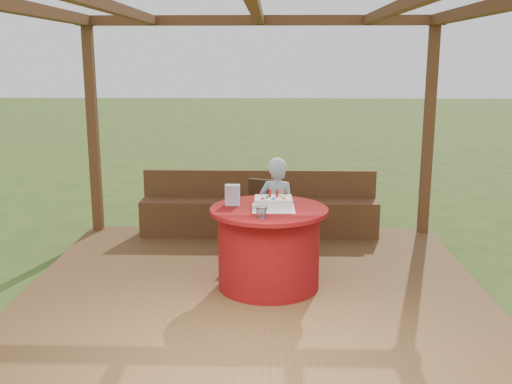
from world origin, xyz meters
TOP-DOWN VIEW (x-y plane):
  - ground at (0.00, 0.00)m, footprint 60.00×60.00m
  - deck at (0.00, 0.00)m, footprint 4.50×4.00m
  - pergola at (0.00, 0.00)m, footprint 4.50×4.00m
  - bench at (0.00, 1.72)m, footprint 3.00×0.42m
  - table at (0.13, -0.10)m, footprint 1.14×1.14m
  - chair at (0.05, 0.98)m, footprint 0.49×0.49m
  - elderly_woman at (0.22, 0.86)m, footprint 0.43×0.32m
  - birthday_cake at (0.18, -0.11)m, footprint 0.41×0.41m
  - gift_bag at (-0.22, 0.02)m, footprint 0.14×0.09m
  - drinking_glass at (0.07, -0.46)m, footprint 0.14×0.14m

SIDE VIEW (x-z plane):
  - ground at x=0.00m, z-range 0.00..0.00m
  - deck at x=0.00m, z-range 0.00..0.12m
  - bench at x=0.00m, z-range -0.02..0.79m
  - table at x=0.13m, z-range 0.13..0.93m
  - chair at x=0.05m, z-range 0.15..1.00m
  - elderly_woman at x=0.22m, z-range 0.13..1.27m
  - drinking_glass at x=0.07m, z-range 0.92..1.02m
  - birthday_cake at x=0.18m, z-range 0.88..1.07m
  - gift_bag at x=-0.22m, z-range 0.92..1.12m
  - pergola at x=0.00m, z-range 1.05..3.77m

